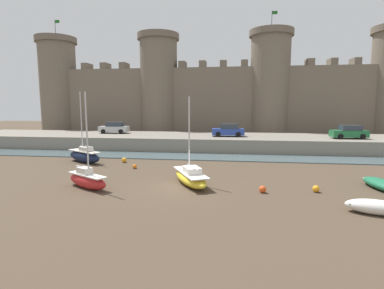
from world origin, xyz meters
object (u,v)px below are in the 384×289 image
(sailboat_midflat_right, at_px, (84,156))
(car_quay_centre_west, at_px, (228,130))
(mooring_buoy_mid_mud, at_px, (124,160))
(mooring_buoy_off_centre, at_px, (135,166))
(rowboat_midflat_centre, at_px, (375,207))
(car_quay_east, at_px, (114,128))
(sailboat_foreground_left, at_px, (87,179))
(mooring_buoy_near_channel, at_px, (316,189))
(car_quay_west, at_px, (349,132))
(rowboat_foreground_centre, at_px, (384,185))
(mooring_buoy_near_shore, at_px, (263,189))
(sailboat_near_channel_left, at_px, (190,177))

(sailboat_midflat_right, relative_size, car_quay_centre_west, 1.69)
(sailboat_midflat_right, bearing_deg, mooring_buoy_mid_mud, 7.64)
(mooring_buoy_off_centre, bearing_deg, car_quay_centre_west, 58.21)
(rowboat_midflat_centre, relative_size, mooring_buoy_mid_mud, 6.27)
(mooring_buoy_off_centre, relative_size, car_quay_centre_west, 0.09)
(mooring_buoy_mid_mud, xyz_separation_m, car_quay_east, (-6.17, 12.62, 2.23))
(sailboat_foreground_left, xyz_separation_m, mooring_buoy_off_centre, (1.15, 6.66, -0.41))
(sailboat_foreground_left, relative_size, mooring_buoy_near_channel, 14.44)
(mooring_buoy_near_channel, xyz_separation_m, car_quay_centre_west, (-6.13, 18.72, 2.25))
(car_quay_west, bearing_deg, rowboat_foreground_centre, -102.36)
(rowboat_midflat_centre, height_order, mooring_buoy_off_centre, rowboat_midflat_centre)
(sailboat_midflat_right, distance_m, rowboat_foreground_centre, 25.77)
(rowboat_midflat_centre, relative_size, rowboat_foreground_centre, 0.75)
(mooring_buoy_near_shore, relative_size, car_quay_centre_west, 0.11)
(mooring_buoy_mid_mud, xyz_separation_m, car_quay_centre_west, (10.17, 10.52, 2.23))
(rowboat_midflat_centre, xyz_separation_m, car_quay_west, (6.40, 21.92, 2.07))
(mooring_buoy_near_channel, xyz_separation_m, mooring_buoy_mid_mud, (-16.30, 8.19, 0.02))
(sailboat_near_channel_left, height_order, rowboat_foreground_centre, sailboat_near_channel_left)
(mooring_buoy_near_channel, relative_size, mooring_buoy_off_centre, 1.16)
(sailboat_foreground_left, bearing_deg, car_quay_west, 38.91)
(sailboat_near_channel_left, bearing_deg, rowboat_foreground_centre, 1.57)
(sailboat_midflat_right, relative_size, mooring_buoy_mid_mud, 14.27)
(rowboat_midflat_centre, xyz_separation_m, sailboat_foreground_left, (-17.47, 2.66, 0.20))
(mooring_buoy_near_shore, bearing_deg, rowboat_midflat_centre, -29.85)
(sailboat_near_channel_left, bearing_deg, mooring_buoy_off_centre, 141.05)
(sailboat_foreground_left, relative_size, car_quay_east, 1.58)
(sailboat_near_channel_left, relative_size, mooring_buoy_off_centre, 16.03)
(rowboat_foreground_centre, bearing_deg, sailboat_foreground_left, -173.40)
(rowboat_midflat_centre, bearing_deg, sailboat_foreground_left, 171.34)
(sailboat_midflat_right, height_order, sailboat_foreground_left, sailboat_midflat_right)
(mooring_buoy_mid_mud, bearing_deg, sailboat_near_channel_left, -43.40)
(sailboat_midflat_right, relative_size, mooring_buoy_off_centre, 17.90)
(mooring_buoy_off_centre, xyz_separation_m, car_quay_east, (-8.15, 15.29, 2.28))
(rowboat_foreground_centre, relative_size, mooring_buoy_mid_mud, 8.37)
(rowboat_midflat_centre, bearing_deg, mooring_buoy_near_channel, 117.79)
(sailboat_near_channel_left, height_order, rowboat_midflat_centre, sailboat_near_channel_left)
(rowboat_foreground_centre, relative_size, car_quay_west, 0.99)
(rowboat_foreground_centre, relative_size, car_quay_centre_west, 0.99)
(sailboat_foreground_left, relative_size, rowboat_foreground_centre, 1.60)
(mooring_buoy_near_channel, bearing_deg, rowboat_foreground_centre, 14.23)
(sailboat_near_channel_left, xyz_separation_m, sailboat_midflat_right, (-11.74, 6.84, 0.14))
(mooring_buoy_near_shore, bearing_deg, sailboat_near_channel_left, 163.68)
(rowboat_foreground_centre, bearing_deg, sailboat_midflat_right, 165.45)
(sailboat_foreground_left, bearing_deg, rowboat_foreground_centre, 6.60)
(sailboat_foreground_left, distance_m, rowboat_foreground_centre, 20.29)
(sailboat_near_channel_left, xyz_separation_m, car_quay_centre_west, (2.38, 17.89, 1.93))
(rowboat_midflat_centre, bearing_deg, mooring_buoy_mid_mud, 146.76)
(sailboat_near_channel_left, height_order, car_quay_centre_west, sailboat_near_channel_left)
(mooring_buoy_near_shore, relative_size, mooring_buoy_mid_mud, 0.96)
(car_quay_west, xyz_separation_m, car_quay_centre_west, (-14.53, 0.59, 0.00))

